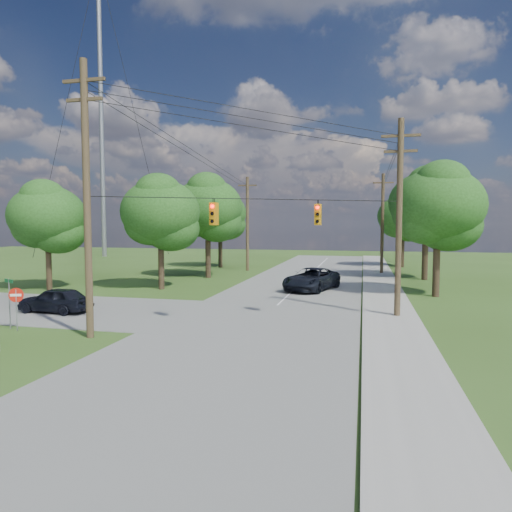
% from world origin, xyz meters
% --- Properties ---
extents(ground, '(140.00, 140.00, 0.00)m').
position_xyz_m(ground, '(0.00, 0.00, 0.00)').
color(ground, '#32501A').
rests_on(ground, ground).
extents(main_road, '(10.00, 100.00, 0.03)m').
position_xyz_m(main_road, '(2.00, 5.00, 0.01)').
color(main_road, gray).
rests_on(main_road, ground).
extents(sidewalk_east, '(2.60, 100.00, 0.12)m').
position_xyz_m(sidewalk_east, '(8.70, 5.00, 0.06)').
color(sidewalk_east, '#A9A59E').
rests_on(sidewalk_east, ground).
extents(pole_sw, '(2.00, 0.32, 12.00)m').
position_xyz_m(pole_sw, '(-4.60, 0.40, 6.23)').
color(pole_sw, '#4C3C27').
rests_on(pole_sw, ground).
extents(pole_ne, '(2.00, 0.32, 10.50)m').
position_xyz_m(pole_ne, '(8.90, 8.00, 5.47)').
color(pole_ne, '#4C3C27').
rests_on(pole_ne, ground).
extents(pole_north_e, '(2.00, 0.32, 10.00)m').
position_xyz_m(pole_north_e, '(8.90, 30.00, 5.13)').
color(pole_north_e, '#4C3C27').
rests_on(pole_north_e, ground).
extents(pole_north_w, '(2.00, 0.32, 10.00)m').
position_xyz_m(pole_north_w, '(-5.00, 30.00, 5.13)').
color(pole_north_w, '#4C3C27').
rests_on(pole_north_w, ground).
extents(power_lines, '(13.93, 29.62, 4.93)m').
position_xyz_m(power_lines, '(1.50, 11.54, 9.15)').
color(power_lines, black).
rests_on(power_lines, ground).
extents(traffic_signals, '(4.91, 3.27, 1.05)m').
position_xyz_m(traffic_signals, '(2.55, 4.43, 5.50)').
color(traffic_signals, '#C5800B').
rests_on(traffic_signals, ground).
extents(radio_mast, '(0.70, 0.70, 45.00)m').
position_xyz_m(radio_mast, '(-32.00, 46.00, 22.50)').
color(radio_mast, gray).
rests_on(radio_mast, ground).
extents(tree_w_near, '(6.00, 6.00, 8.40)m').
position_xyz_m(tree_w_near, '(-8.00, 15.00, 5.92)').
color(tree_w_near, '#453122').
rests_on(tree_w_near, ground).
extents(tree_w_mid, '(6.40, 6.40, 9.22)m').
position_xyz_m(tree_w_mid, '(-7.00, 23.00, 6.58)').
color(tree_w_mid, '#453122').
rests_on(tree_w_mid, ground).
extents(tree_w_far, '(6.00, 6.00, 8.73)m').
position_xyz_m(tree_w_far, '(-9.00, 33.00, 6.25)').
color(tree_w_far, '#453122').
rests_on(tree_w_far, ground).
extents(tree_e_near, '(6.20, 6.20, 8.81)m').
position_xyz_m(tree_e_near, '(12.00, 16.00, 6.25)').
color(tree_e_near, '#453122').
rests_on(tree_e_near, ground).
extents(tree_e_mid, '(6.60, 6.60, 9.64)m').
position_xyz_m(tree_e_mid, '(12.50, 26.00, 6.91)').
color(tree_e_mid, '#453122').
rests_on(tree_e_mid, ground).
extents(tree_e_far, '(5.80, 5.80, 8.32)m').
position_xyz_m(tree_e_far, '(11.50, 38.00, 5.92)').
color(tree_e_far, '#453122').
rests_on(tree_e_far, ground).
extents(tree_cross_n, '(5.60, 5.60, 7.91)m').
position_xyz_m(tree_cross_n, '(-16.00, 12.50, 5.59)').
color(tree_cross_n, '#453122').
rests_on(tree_cross_n, ground).
extents(car_cross_dark, '(4.25, 1.85, 1.43)m').
position_xyz_m(car_cross_dark, '(-9.76, 4.93, 0.75)').
color(car_cross_dark, black).
rests_on(car_cross_dark, cross_road).
extents(car_main_north, '(4.34, 6.49, 1.65)m').
position_xyz_m(car_main_north, '(3.32, 17.04, 0.86)').
color(car_main_north, black).
rests_on(car_main_north, main_road).
extents(do_not_enter_sign, '(0.64, 0.28, 2.04)m').
position_xyz_m(do_not_enter_sign, '(-8.64, 0.69, 1.51)').
color(do_not_enter_sign, gray).
rests_on(do_not_enter_sign, ground).
extents(street_name_sign, '(0.68, 0.29, 2.40)m').
position_xyz_m(street_name_sign, '(-9.29, 1.00, 1.55)').
color(street_name_sign, gray).
rests_on(street_name_sign, ground).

